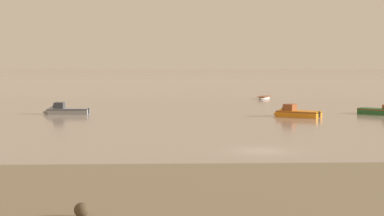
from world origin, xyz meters
name	(u,v)px	position (x,y,z in m)	size (l,w,h in m)	color
ground_plane	(262,151)	(0.00, 0.00, 0.00)	(800.00, 800.00, 0.00)	gray
mudflat_shore	(136,214)	(-8.92, -20.12, 0.09)	(378.12, 26.55, 0.19)	#7A6B51
tidal_rock_left	(81,210)	(-11.26, -21.09, 0.52)	(0.66, 0.66, 0.66)	#493A28
motorboat_moored_1	(292,114)	(8.21, 29.53, 0.35)	(6.29, 5.19, 2.34)	orange
rowboat_moored_0	(264,98)	(10.13, 64.39, 0.20)	(3.39, 4.84, 0.73)	white
motorboat_moored_4	(62,111)	(-21.21, 34.26, 0.35)	(6.20, 2.39, 2.30)	gray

